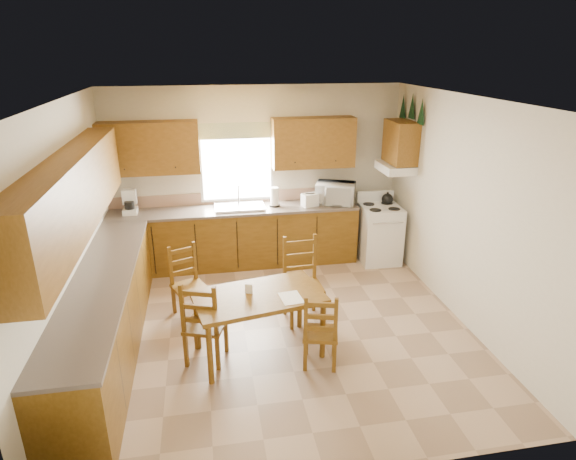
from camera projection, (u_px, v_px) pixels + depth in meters
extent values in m
plane|color=#A0836A|center=(280.00, 327.00, 5.88)|extent=(4.50, 4.50, 0.00)
plane|color=olive|center=(279.00, 100.00, 4.92)|extent=(4.50, 4.50, 0.00)
plane|color=beige|center=(68.00, 237.00, 5.03)|extent=(4.50, 4.50, 0.00)
plane|color=beige|center=(464.00, 212.00, 5.78)|extent=(4.50, 4.50, 0.00)
plane|color=beige|center=(256.00, 175.00, 7.47)|extent=(4.50, 4.50, 0.00)
plane|color=beige|center=(332.00, 332.00, 3.33)|extent=(4.50, 4.50, 0.00)
cube|color=brown|center=(236.00, 238.00, 7.46)|extent=(3.75, 0.60, 0.88)
cube|color=brown|center=(107.00, 317.00, 5.26)|extent=(0.60, 3.60, 0.88)
cube|color=#594E47|center=(235.00, 210.00, 7.29)|extent=(3.75, 0.63, 0.04)
cube|color=#594E47|center=(101.00, 279.00, 5.10)|extent=(0.63, 3.60, 0.04)
cube|color=#926F5B|center=(233.00, 197.00, 7.52)|extent=(3.75, 0.01, 0.18)
cube|color=brown|center=(149.00, 148.00, 6.89)|extent=(1.41, 0.33, 0.75)
cube|color=brown|center=(313.00, 143.00, 7.29)|extent=(1.25, 0.33, 0.75)
cube|color=brown|center=(73.00, 193.00, 4.74)|extent=(0.33, 3.60, 0.75)
cube|color=brown|center=(401.00, 142.00, 7.07)|extent=(0.33, 0.62, 0.62)
cube|color=silver|center=(395.00, 168.00, 7.20)|extent=(0.44, 0.62, 0.12)
cube|color=silver|center=(237.00, 163.00, 7.32)|extent=(1.13, 0.02, 1.18)
cube|color=white|center=(237.00, 164.00, 7.32)|extent=(1.05, 0.01, 1.10)
cube|color=#567342|center=(235.00, 131.00, 7.12)|extent=(1.19, 0.01, 0.24)
cube|color=silver|center=(240.00, 207.00, 7.29)|extent=(0.75, 0.45, 0.04)
cone|color=black|center=(422.00, 111.00, 6.63)|extent=(0.22, 0.22, 0.36)
cone|color=black|center=(412.00, 106.00, 6.91)|extent=(0.22, 0.22, 0.36)
cone|color=black|center=(403.00, 106.00, 7.22)|extent=(0.22, 0.22, 0.36)
cube|color=silver|center=(379.00, 235.00, 7.58)|extent=(0.61, 0.63, 0.88)
cube|color=silver|center=(129.00, 203.00, 7.01)|extent=(0.22, 0.25, 0.31)
cylinder|color=white|center=(274.00, 197.00, 7.35)|extent=(0.16, 0.16, 0.30)
cube|color=silver|center=(310.00, 200.00, 7.37)|extent=(0.28, 0.22, 0.20)
imported|color=silver|center=(335.00, 193.00, 7.47)|extent=(0.66, 0.57, 0.33)
cube|color=brown|center=(259.00, 324.00, 5.27)|extent=(1.48, 1.02, 0.73)
cube|color=brown|center=(205.00, 320.00, 5.11)|extent=(0.51, 0.50, 0.97)
cube|color=brown|center=(321.00, 328.00, 5.06)|extent=(0.44, 0.43, 0.86)
cube|color=brown|center=(189.00, 282.00, 6.01)|extent=(0.49, 0.48, 0.91)
cube|color=brown|center=(303.00, 282.00, 5.87)|extent=(0.47, 0.45, 1.05)
cube|color=white|center=(291.00, 298.00, 5.07)|extent=(0.25, 0.31, 0.00)
cube|color=white|center=(249.00, 289.00, 5.15)|extent=(0.08, 0.05, 0.11)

